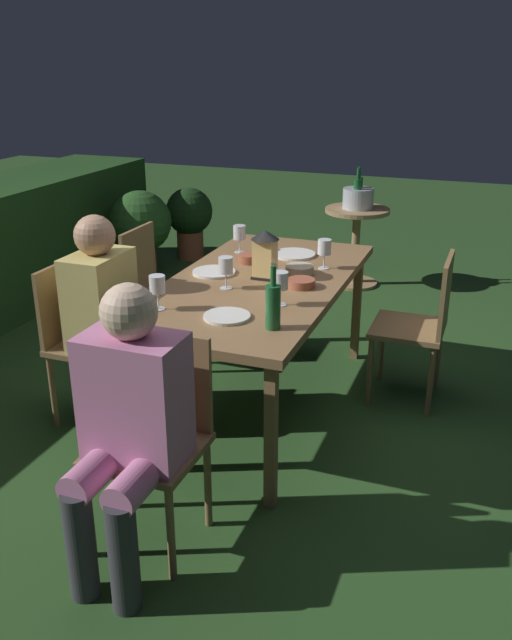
# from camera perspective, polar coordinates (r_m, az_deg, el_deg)

# --- Properties ---
(ground_plane) EXTENTS (16.00, 16.00, 0.00)m
(ground_plane) POSITION_cam_1_polar(r_m,az_deg,el_deg) (3.95, 0.00, -7.19)
(ground_plane) COLOR #26471E
(dining_table) EXTENTS (1.84, 0.91, 0.76)m
(dining_table) POSITION_cam_1_polar(r_m,az_deg,el_deg) (3.66, 0.00, 2.51)
(dining_table) COLOR olive
(dining_table) RESTS_ON ground
(chair_side_right_b) EXTENTS (0.42, 0.40, 0.87)m
(chair_side_right_b) POSITION_cam_1_polar(r_m,az_deg,el_deg) (4.42, -8.45, 2.70)
(chair_side_right_b) COLOR brown
(chair_side_right_b) RESTS_ON ground
(chair_head_near) EXTENTS (0.40, 0.42, 0.87)m
(chair_head_near) POSITION_cam_1_polar(r_m,az_deg,el_deg) (2.78, -8.51, -9.20)
(chair_head_near) COLOR brown
(chair_head_near) RESTS_ON ground
(person_in_pink) EXTENTS (0.48, 0.38, 1.15)m
(person_in_pink) POSITION_cam_1_polar(r_m,az_deg,el_deg) (2.56, -10.79, -8.33)
(person_in_pink) COLOR #C675A3
(person_in_pink) RESTS_ON ground
(chair_side_left_b) EXTENTS (0.42, 0.40, 0.87)m
(chair_side_left_b) POSITION_cam_1_polar(r_m,az_deg,el_deg) (3.94, 13.78, -0.12)
(chair_side_left_b) COLOR brown
(chair_side_left_b) RESTS_ON ground
(chair_side_right_a) EXTENTS (0.42, 0.40, 0.87)m
(chair_side_right_a) POSITION_cam_1_polar(r_m,az_deg,el_deg) (3.77, -14.41, -1.16)
(chair_side_right_a) COLOR brown
(chair_side_right_a) RESTS_ON ground
(person_in_mustard) EXTENTS (0.38, 0.47, 1.15)m
(person_in_mustard) POSITION_cam_1_polar(r_m,az_deg,el_deg) (3.61, -12.06, 0.63)
(person_in_mustard) COLOR tan
(person_in_mustard) RESTS_ON ground
(lantern_centerpiece) EXTENTS (0.15, 0.15, 0.27)m
(lantern_centerpiece) POSITION_cam_1_polar(r_m,az_deg,el_deg) (3.65, 0.77, 5.80)
(lantern_centerpiece) COLOR black
(lantern_centerpiece) RESTS_ON dining_table
(green_bottle_on_table) EXTENTS (0.07, 0.07, 0.29)m
(green_bottle_on_table) POSITION_cam_1_polar(r_m,az_deg,el_deg) (2.97, 1.45, 1.24)
(green_bottle_on_table) COLOR #1E5B2D
(green_bottle_on_table) RESTS_ON dining_table
(wine_glass_a) EXTENTS (0.08, 0.08, 0.17)m
(wine_glass_a) POSITION_cam_1_polar(r_m,az_deg,el_deg) (4.14, -1.41, 7.29)
(wine_glass_a) COLOR silver
(wine_glass_a) RESTS_ON dining_table
(wine_glass_b) EXTENTS (0.08, 0.08, 0.17)m
(wine_glass_b) POSITION_cam_1_polar(r_m,az_deg,el_deg) (3.84, 5.79, 6.03)
(wine_glass_b) COLOR silver
(wine_glass_b) RESTS_ON dining_table
(wine_glass_c) EXTENTS (0.08, 0.08, 0.17)m
(wine_glass_c) POSITION_cam_1_polar(r_m,az_deg,el_deg) (3.49, -2.57, 4.51)
(wine_glass_c) COLOR silver
(wine_glass_c) RESTS_ON dining_table
(wine_glass_d) EXTENTS (0.08, 0.08, 0.17)m
(wine_glass_d) POSITION_cam_1_polar(r_m,az_deg,el_deg) (3.25, 2.07, 3.21)
(wine_glass_d) COLOR silver
(wine_glass_d) RESTS_ON dining_table
(wine_glass_e) EXTENTS (0.08, 0.08, 0.17)m
(wine_glass_e) POSITION_cam_1_polar(r_m,az_deg,el_deg) (3.22, -8.33, 2.85)
(wine_glass_e) COLOR silver
(wine_glass_e) RESTS_ON dining_table
(plate_a) EXTENTS (0.24, 0.24, 0.01)m
(plate_a) POSITION_cam_1_polar(r_m,az_deg,el_deg) (3.77, -3.56, 4.06)
(plate_a) COLOR white
(plate_a) RESTS_ON dining_table
(plate_b) EXTENTS (0.26, 0.26, 0.01)m
(plate_b) POSITION_cam_1_polar(r_m,az_deg,el_deg) (4.11, 3.23, 5.56)
(plate_b) COLOR white
(plate_b) RESTS_ON dining_table
(plate_c) EXTENTS (0.22, 0.22, 0.01)m
(plate_c) POSITION_cam_1_polar(r_m,az_deg,el_deg) (3.12, -2.46, 0.31)
(plate_c) COLOR silver
(plate_c) RESTS_ON dining_table
(bowl_olives) EXTENTS (0.14, 0.14, 0.04)m
(bowl_olives) POSITION_cam_1_polar(r_m,az_deg,el_deg) (3.54, 3.85, 3.15)
(bowl_olives) COLOR #9E5138
(bowl_olives) RESTS_ON dining_table
(bowl_bread) EXTENTS (0.16, 0.16, 0.05)m
(bowl_bread) POSITION_cam_1_polar(r_m,az_deg,el_deg) (3.75, 3.70, 4.27)
(bowl_bread) COLOR #BCAD8E
(bowl_bread) RESTS_ON dining_table
(bowl_salad) EXTENTS (0.13, 0.13, 0.05)m
(bowl_salad) POSITION_cam_1_polar(r_m,az_deg,el_deg) (3.96, -0.60, 5.24)
(bowl_salad) COLOR #9E5138
(bowl_salad) RESTS_ON dining_table
(side_table) EXTENTS (0.55, 0.55, 0.67)m
(side_table) POSITION_cam_1_polar(r_m,az_deg,el_deg) (5.92, 8.44, 7.17)
(side_table) COLOR #9E7A51
(side_table) RESTS_ON ground
(ice_bucket) EXTENTS (0.26, 0.26, 0.34)m
(ice_bucket) POSITION_cam_1_polar(r_m,az_deg,el_deg) (5.85, 8.61, 10.26)
(ice_bucket) COLOR #B2B7BF
(ice_bucket) RESTS_ON side_table
(potted_plant_by_hedge) EXTENTS (0.54, 0.54, 0.81)m
(potted_plant_by_hedge) POSITION_cam_1_polar(r_m,az_deg,el_deg) (5.99, -9.70, 7.78)
(potted_plant_by_hedge) COLOR brown
(potted_plant_by_hedge) RESTS_ON ground
(potted_plant_corner) EXTENTS (0.46, 0.46, 0.70)m
(potted_plant_corner) POSITION_cam_1_polar(r_m,az_deg,el_deg) (6.70, -5.64, 8.66)
(potted_plant_corner) COLOR #9E5133
(potted_plant_corner) RESTS_ON ground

